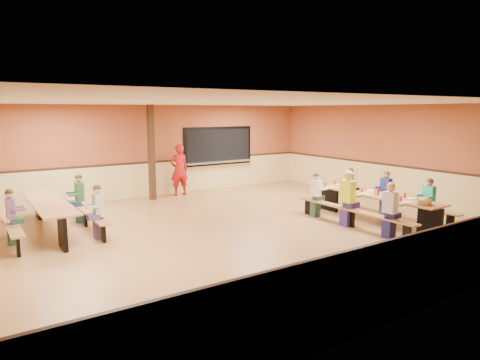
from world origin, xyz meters
TOP-DOWN VIEW (x-y plane):
  - ground at (0.00, 0.00)m, footprint 12.00×12.00m
  - room_envelope at (0.00, 0.00)m, footprint 12.04×10.04m
  - kitchen_pass_through at (2.60, 4.96)m, footprint 2.78×0.28m
  - structural_post at (-0.20, 4.40)m, footprint 0.18×0.18m
  - cafeteria_table_main at (3.39, -1.41)m, footprint 1.91×3.70m
  - cafeteria_table_second at (-3.66, 2.25)m, footprint 1.91×3.70m
  - seated_child_white_left at (2.56, -2.50)m, footprint 0.38×0.31m
  - seated_adult_yellow at (2.56, -1.26)m, footprint 0.44×0.36m
  - seated_child_grey_left at (2.56, -0.15)m, footprint 0.35×0.29m
  - seated_child_teal_right at (4.21, -2.37)m, footprint 0.35×0.29m
  - seated_child_navy_right at (4.21, -1.11)m, footprint 0.37×0.30m
  - seated_child_char_right at (4.21, 0.14)m, footprint 0.34×0.28m
  - seated_child_purple_sec at (-4.48, 1.63)m, footprint 0.35×0.29m
  - seated_child_green_sec at (-2.83, 2.70)m, footprint 0.38×0.31m
  - seated_child_tan_sec at (-2.83, 1.04)m, footprint 0.36×0.29m
  - standing_woman at (0.81, 4.55)m, footprint 0.65×0.44m
  - punch_pitcher at (3.44, -0.28)m, footprint 0.16×0.16m
  - chip_bowl at (3.25, -2.88)m, footprint 0.32×0.32m
  - napkin_dispenser at (3.51, -1.67)m, footprint 0.10×0.14m
  - condiment_mustard at (3.25, -1.52)m, footprint 0.06×0.06m
  - condiment_ketchup at (3.33, -1.56)m, footprint 0.06×0.06m
  - table_paddle at (3.40, -0.77)m, footprint 0.16×0.16m
  - place_settings at (3.39, -1.41)m, footprint 0.65×3.30m

SIDE VIEW (x-z plane):
  - ground at x=0.00m, z-range 0.00..0.00m
  - cafeteria_table_main at x=3.39m, z-range 0.16..0.90m
  - cafeteria_table_second at x=-3.66m, z-range 0.16..0.90m
  - seated_child_char_right at x=4.21m, z-range 0.00..1.15m
  - seated_child_teal_right at x=4.21m, z-range 0.00..1.17m
  - seated_child_purple_sec at x=-4.48m, z-range 0.00..1.17m
  - seated_child_grey_left at x=2.56m, z-range 0.00..1.17m
  - seated_child_tan_sec at x=-2.83m, z-range 0.00..1.19m
  - seated_child_navy_right at x=4.21m, z-range 0.00..1.20m
  - seated_child_green_sec at x=-2.83m, z-range 0.00..1.23m
  - seated_child_white_left at x=2.56m, z-range 0.00..1.24m
  - seated_adult_yellow at x=2.56m, z-range 0.00..1.35m
  - room_envelope at x=0.00m, z-range -0.82..2.20m
  - place_settings at x=3.39m, z-range 0.74..0.85m
  - napkin_dispenser at x=3.51m, z-range 0.74..0.87m
  - chip_bowl at x=3.25m, z-range 0.74..0.89m
  - condiment_mustard at x=3.25m, z-range 0.74..0.91m
  - condiment_ketchup at x=3.33m, z-range 0.74..0.91m
  - punch_pitcher at x=3.44m, z-range 0.74..0.96m
  - standing_woman at x=0.81m, z-range 0.00..1.71m
  - table_paddle at x=3.40m, z-range 0.60..1.16m
  - kitchen_pass_through at x=2.60m, z-range 0.80..2.18m
  - structural_post at x=-0.20m, z-range 0.00..3.00m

